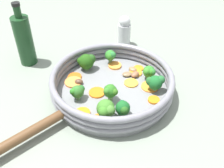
# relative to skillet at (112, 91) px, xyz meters

# --- Properties ---
(ground_plane) EXTENTS (4.00, 4.00, 0.00)m
(ground_plane) POSITION_rel_skillet_xyz_m (0.00, 0.00, -0.01)
(ground_plane) COLOR gray
(skillet) EXTENTS (0.30, 0.30, 0.02)m
(skillet) POSITION_rel_skillet_xyz_m (0.00, 0.00, 0.00)
(skillet) COLOR gray
(skillet) RESTS_ON ground_plane
(skillet_rim_wall) EXTENTS (0.32, 0.32, 0.05)m
(skillet_rim_wall) POSITION_rel_skillet_xyz_m (0.00, 0.00, 0.03)
(skillet_rim_wall) COLOR gray
(skillet_rim_wall) RESTS_ON skillet
(skillet_handle) EXTENTS (0.21, 0.05, 0.02)m
(skillet_handle) POSITION_rel_skillet_xyz_m (0.25, 0.04, 0.02)
(skillet_handle) COLOR brown
(skillet_handle) RESTS_ON skillet
(skillet_rivet_left) EXTENTS (0.01, 0.01, 0.01)m
(skillet_rivet_left) POSITION_rel_skillet_xyz_m (0.14, -0.01, 0.01)
(skillet_rivet_left) COLOR gray
(skillet_rivet_left) RESTS_ON skillet
(skillet_rivet_right) EXTENTS (0.01, 0.01, 0.01)m
(skillet_rivet_right) POSITION_rel_skillet_xyz_m (0.13, 0.05, 0.01)
(skillet_rivet_right) COLOR gray
(skillet_rivet_right) RESTS_ON skillet
(carrot_slice_0) EXTENTS (0.05, 0.05, 0.00)m
(carrot_slice_0) POSITION_rel_skillet_xyz_m (0.11, 0.04, 0.01)
(carrot_slice_0) COLOR orange
(carrot_slice_0) RESTS_ON skillet
(carrot_slice_1) EXTENTS (0.05, 0.05, 0.00)m
(carrot_slice_1) POSITION_rel_skillet_xyz_m (-0.09, 0.05, 0.01)
(carrot_slice_1) COLOR orange
(carrot_slice_1) RESTS_ON skillet
(carrot_slice_2) EXTENTS (0.06, 0.06, 0.00)m
(carrot_slice_2) POSITION_rel_skillet_xyz_m (0.04, -0.01, 0.01)
(carrot_slice_2) COLOR orange
(carrot_slice_2) RESTS_ON skillet
(carrot_slice_3) EXTENTS (0.05, 0.05, 0.00)m
(carrot_slice_3) POSITION_rel_skillet_xyz_m (0.08, 0.08, 0.01)
(carrot_slice_3) COLOR orange
(carrot_slice_3) RESTS_ON skillet
(carrot_slice_4) EXTENTS (0.04, 0.04, 0.01)m
(carrot_slice_4) POSITION_rel_skillet_xyz_m (-0.06, -0.08, 0.01)
(carrot_slice_4) COLOR orange
(carrot_slice_4) RESTS_ON skillet
(carrot_slice_5) EXTENTS (0.04, 0.04, 0.01)m
(carrot_slice_5) POSITION_rel_skillet_xyz_m (-0.06, 0.10, 0.01)
(carrot_slice_5) COLOR orange
(carrot_slice_5) RESTS_ON skillet
(carrot_slice_6) EXTENTS (0.04, 0.04, 0.00)m
(carrot_slice_6) POSITION_rel_skillet_xyz_m (-0.05, 0.01, 0.01)
(carrot_slice_6) COLOR gold
(carrot_slice_6) RESTS_ON skillet
(carrot_slice_7) EXTENTS (0.05, 0.05, 0.00)m
(carrot_slice_7) POSITION_rel_skillet_xyz_m (-0.09, -0.02, 0.01)
(carrot_slice_7) COLOR orange
(carrot_slice_7) RESTS_ON skillet
(carrot_slice_8) EXTENTS (0.04, 0.04, 0.00)m
(carrot_slice_8) POSITION_rel_skillet_xyz_m (-0.11, -0.03, 0.01)
(carrot_slice_8) COLOR orange
(carrot_slice_8) RESTS_ON skillet
(carrot_slice_9) EXTENTS (0.05, 0.05, 0.00)m
(carrot_slice_9) POSITION_rel_skillet_xyz_m (0.06, -0.10, 0.01)
(carrot_slice_9) COLOR #DF5C16
(carrot_slice_9) RESTS_ON skillet
(carrot_slice_10) EXTENTS (0.05, 0.05, 0.01)m
(carrot_slice_10) POSITION_rel_skillet_xyz_m (0.07, -0.08, 0.01)
(carrot_slice_10) COLOR orange
(carrot_slice_10) RESTS_ON skillet
(broccoli_floret_0) EXTENTS (0.05, 0.04, 0.05)m
(broccoli_floret_0) POSITION_rel_skillet_xyz_m (0.01, -0.11, 0.03)
(broccoli_floret_0) COLOR #7CA364
(broccoli_floret_0) RESTS_ON skillet
(broccoli_floret_1) EXTENTS (0.03, 0.04, 0.04)m
(broccoli_floret_1) POSITION_rel_skillet_xyz_m (-0.06, -0.10, 0.04)
(broccoli_floret_1) COLOR #658454
(broccoli_floret_1) RESTS_ON skillet
(broccoli_floret_2) EXTENTS (0.04, 0.03, 0.04)m
(broccoli_floret_2) POSITION_rel_skillet_xyz_m (0.09, -0.01, 0.03)
(broccoli_floret_2) COLOR #87AC6A
(broccoli_floret_2) RESTS_ON skillet
(broccoli_floret_3) EXTENTS (0.04, 0.04, 0.04)m
(broccoli_floret_3) POSITION_rel_skillet_xyz_m (-0.10, 0.02, 0.03)
(broccoli_floret_3) COLOR #5D9249
(broccoli_floret_3) RESTS_ON skillet
(broccoli_floret_4) EXTENTS (0.04, 0.04, 0.05)m
(broccoli_floret_4) POSITION_rel_skillet_xyz_m (-0.09, 0.07, 0.04)
(broccoli_floret_4) COLOR #87B669
(broccoli_floret_4) RESTS_ON skillet
(broccoli_floret_5) EXTENTS (0.03, 0.04, 0.04)m
(broccoli_floret_5) POSITION_rel_skillet_xyz_m (0.03, 0.09, 0.03)
(broccoli_floret_5) COLOR #5F8446
(broccoli_floret_5) RESTS_ON skillet
(broccoli_floret_6) EXTENTS (0.04, 0.04, 0.05)m
(broccoli_floret_6) POSITION_rel_skillet_xyz_m (0.03, 0.04, 0.04)
(broccoli_floret_6) COLOR #77A158
(broccoli_floret_6) RESTS_ON skillet
(broccoli_floret_7) EXTENTS (0.04, 0.05, 0.05)m
(broccoli_floret_7) POSITION_rel_skillet_xyz_m (0.07, 0.08, 0.04)
(broccoli_floret_7) COLOR #6A9845
(broccoli_floret_7) RESTS_ON skillet
(mushroom_piece_0) EXTENTS (0.03, 0.03, 0.01)m
(mushroom_piece_0) POSITION_rel_skillet_xyz_m (-0.09, -0.03, 0.01)
(mushroom_piece_0) COLOR olive
(mushroom_piece_0) RESTS_ON skillet
(mushroom_piece_1) EXTENTS (0.03, 0.03, 0.01)m
(mushroom_piece_1) POSITION_rel_skillet_xyz_m (-0.07, -0.02, 0.01)
(mushroom_piece_1) COLOR olive
(mushroom_piece_1) RESTS_ON skillet
(mushroom_piece_2) EXTENTS (0.03, 0.03, 0.01)m
(mushroom_piece_2) POSITION_rel_skillet_xyz_m (-0.08, -0.01, 0.02)
(mushroom_piece_2) COLOR #8E5C40
(mushroom_piece_2) RESTS_ON skillet
(mushroom_piece_3) EXTENTS (0.03, 0.03, 0.01)m
(mushroom_piece_3) POSITION_rel_skillet_xyz_m (0.06, -0.06, 0.02)
(mushroom_piece_3) COLOR brown
(mushroom_piece_3) RESTS_ON skillet
(salt_shaker) EXTENTS (0.04, 0.04, 0.10)m
(salt_shaker) POSITION_rel_skillet_xyz_m (-0.17, -0.19, 0.04)
(salt_shaker) COLOR silver
(salt_shaker) RESTS_ON ground_plane
(oil_bottle) EXTENTS (0.05, 0.05, 0.19)m
(oil_bottle) POSITION_rel_skillet_xyz_m (0.13, -0.26, 0.07)
(oil_bottle) COLOR #193D1E
(oil_bottle) RESTS_ON ground_plane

